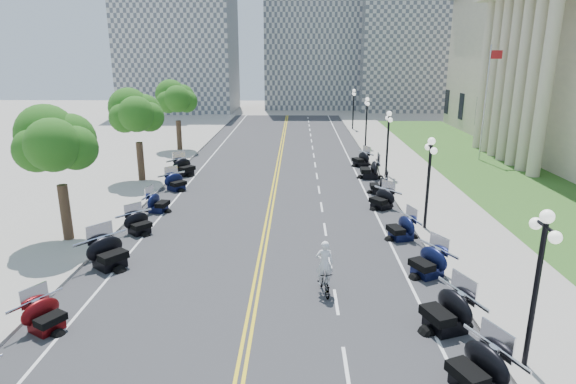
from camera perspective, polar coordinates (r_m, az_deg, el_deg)
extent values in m
plane|color=gray|center=(22.76, -3.18, -7.92)|extent=(160.00, 160.00, 0.00)
cube|color=#333335|center=(32.13, -1.87, -0.67)|extent=(16.00, 90.00, 0.01)
cube|color=yellow|center=(32.14, -2.08, -0.66)|extent=(0.12, 90.00, 0.00)
cube|color=yellow|center=(32.13, -1.65, -0.66)|extent=(0.12, 90.00, 0.00)
cube|color=white|center=(32.43, 9.50, -0.72)|extent=(0.12, 90.00, 0.00)
cube|color=white|center=(33.09, -13.01, -0.58)|extent=(0.12, 90.00, 0.00)
cube|color=white|center=(15.79, 6.89, -19.80)|extent=(0.12, 2.00, 0.00)
cube|color=white|center=(19.17, 5.73, -12.80)|extent=(0.12, 2.00, 0.00)
cube|color=white|center=(22.74, 4.96, -7.95)|extent=(0.12, 2.00, 0.00)
cube|color=white|center=(26.44, 4.41, -4.43)|extent=(0.12, 2.00, 0.00)
cube|color=white|center=(30.22, 4.01, -1.78)|extent=(0.12, 2.00, 0.00)
cube|color=white|center=(34.04, 3.69, 0.28)|extent=(0.12, 2.00, 0.00)
cube|color=white|center=(37.91, 3.44, 1.92)|extent=(0.12, 2.00, 0.00)
cube|color=white|center=(41.79, 3.24, 3.25)|extent=(0.12, 2.00, 0.00)
cube|color=white|center=(45.70, 3.07, 4.36)|extent=(0.12, 2.00, 0.00)
cube|color=white|center=(49.62, 2.92, 5.29)|extent=(0.12, 2.00, 0.00)
cube|color=white|center=(53.56, 2.80, 6.09)|extent=(0.12, 2.00, 0.00)
cube|color=white|center=(57.50, 2.69, 6.77)|extent=(0.12, 2.00, 0.00)
cube|color=white|center=(61.45, 2.60, 7.37)|extent=(0.12, 2.00, 0.00)
cube|color=white|center=(65.41, 2.52, 7.90)|extent=(0.12, 2.00, 0.00)
cube|color=white|center=(69.37, 2.45, 8.36)|extent=(0.12, 2.00, 0.00)
cube|color=white|center=(73.34, 2.38, 8.78)|extent=(0.12, 2.00, 0.00)
cube|color=#9E9991|center=(33.26, 16.51, -0.63)|extent=(5.00, 90.00, 0.15)
cube|color=#9E9991|center=(34.30, -19.67, -0.42)|extent=(5.00, 90.00, 0.15)
cube|color=#356023|center=(42.84, 22.84, 2.37)|extent=(9.00, 60.00, 0.10)
cube|color=gray|center=(85.13, -12.84, 18.17)|extent=(18.00, 14.00, 26.00)
cube|color=gray|center=(88.96, 2.83, 19.71)|extent=(16.00, 12.00, 30.00)
cube|color=gray|center=(88.13, 15.15, 16.64)|extent=(20.00, 14.00, 22.00)
imported|color=#A51414|center=(19.54, 4.29, -10.52)|extent=(0.77, 1.75, 1.01)
imported|color=white|center=(18.94, 4.39, -6.59)|extent=(0.69, 0.45, 1.89)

